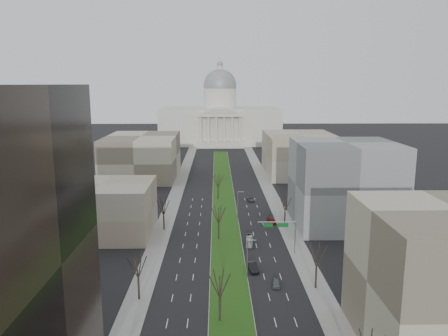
{
  "coord_description": "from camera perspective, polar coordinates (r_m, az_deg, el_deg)",
  "views": [
    {
      "loc": [
        -2.46,
        -28.5,
        40.06
      ],
      "look_at": [
        -0.14,
        105.69,
        14.15
      ],
      "focal_mm": 35.0,
      "sensor_mm": 36.0,
      "label": 1
    }
  ],
  "objects": [
    {
      "name": "box_van",
      "position": [
        112.41,
        3.35,
        -9.45
      ],
      "size": [
        2.29,
        7.03,
        1.92
      ],
      "primitive_type": "imported",
      "rotation": [
        0.0,
        0.0,
        -0.1
      ],
      "color": "#BCBCBC",
      "rests_on": "ground"
    },
    {
      "name": "ground",
      "position": [
        153.82,
        -0.04,
        -4.17
      ],
      "size": [
        600.0,
        600.0,
        0.0
      ],
      "primitive_type": "plane",
      "color": "black",
      "rests_on": "ground"
    },
    {
      "name": "sidewalk_right",
      "position": [
        131.33,
        7.86,
        -6.9
      ],
      "size": [
        5.0,
        330.0,
        0.15
      ],
      "primitive_type": "cube",
      "color": "gray",
      "rests_on": "ground"
    },
    {
      "name": "capitol",
      "position": [
        299.04,
        -0.52,
        6.37
      ],
      "size": [
        80.0,
        46.0,
        55.0
      ],
      "color": "beige",
      "rests_on": "ground"
    },
    {
      "name": "car_black",
      "position": [
        97.69,
        3.76,
        -12.76
      ],
      "size": [
        2.48,
        5.35,
        1.7
      ],
      "primitive_type": "imported",
      "rotation": [
        0.0,
        0.0,
        0.14
      ],
      "color": "black",
      "rests_on": "ground"
    },
    {
      "name": "car_red",
      "position": [
        129.27,
        6.2,
        -6.88
      ],
      "size": [
        2.4,
        4.79,
        1.33
      ],
      "primitive_type": "imported",
      "rotation": [
        0.0,
        0.0,
        0.12
      ],
      "color": "maroon",
      "rests_on": "ground"
    },
    {
      "name": "tree_median_c",
      "position": [
        152.13,
        -0.79,
        -1.62
      ],
      "size": [
        5.4,
        5.4,
        9.72
      ],
      "color": "black",
      "rests_on": "ground"
    },
    {
      "name": "tree_median_a",
      "position": [
        76.06,
        -0.56,
        -14.84
      ],
      "size": [
        5.4,
        5.4,
        9.72
      ],
      "color": "black",
      "rests_on": "ground"
    },
    {
      "name": "building_grey_right",
      "position": [
        128.98,
        15.47,
        -2.04
      ],
      "size": [
        28.0,
        26.0,
        24.0
      ],
      "primitive_type": "cube",
      "color": "slate",
      "rests_on": "ground"
    },
    {
      "name": "tree_median_b",
      "position": [
        113.42,
        -0.72,
        -6.02
      ],
      "size": [
        5.4,
        5.4,
        9.72
      ],
      "color": "black",
      "rests_on": "ground"
    },
    {
      "name": "building_far_left",
      "position": [
        193.79,
        -10.65,
        1.52
      ],
      "size": [
        30.0,
        40.0,
        18.0
      ],
      "primitive_type": "cube",
      "color": "#796E5D",
      "rests_on": "ground"
    },
    {
      "name": "sidewalk_left",
      "position": [
        130.68,
        -7.61,
        -6.99
      ],
      "size": [
        5.0,
        330.0,
        0.15
      ],
      "primitive_type": "cube",
      "color": "gray",
      "rests_on": "ground"
    },
    {
      "name": "streetlamp_median_b",
      "position": [
        90.85,
        3.08,
        -11.92
      ],
      "size": [
        1.9,
        0.2,
        9.16
      ],
      "color": "gray",
      "rests_on": "ground"
    },
    {
      "name": "car_grey_near",
      "position": [
        91.49,
        6.82,
        -14.66
      ],
      "size": [
        1.98,
        4.06,
        1.33
      ],
      "primitive_type": "imported",
      "rotation": [
        0.0,
        0.0,
        -0.1
      ],
      "color": "#555A5E",
      "rests_on": "ground"
    },
    {
      "name": "tree_right_far",
      "position": [
        126.61,
        8.01,
        -4.54
      ],
      "size": [
        5.04,
        5.04,
        9.07
      ],
      "color": "black",
      "rests_on": "ground"
    },
    {
      "name": "mast_arm_signs",
      "position": [
        105.42,
        7.84,
        -7.97
      ],
      "size": [
        9.12,
        0.24,
        8.09
      ],
      "color": "gray",
      "rests_on": "ground"
    },
    {
      "name": "tree_right_mid",
      "position": [
        89.16,
        12.05,
        -10.98
      ],
      "size": [
        5.52,
        5.52,
        9.94
      ],
      "color": "black",
      "rests_on": "ground"
    },
    {
      "name": "building_beige_left",
      "position": [
        122.09,
        -15.5,
        -5.19
      ],
      "size": [
        26.0,
        22.0,
        14.0
      ],
      "primitive_type": "cube",
      "color": "tan",
      "rests_on": "ground"
    },
    {
      "name": "tree_left_far",
      "position": [
        122.03,
        -7.92,
        -4.97
      ],
      "size": [
        5.28,
        5.28,
        9.5
      ],
      "color": "black",
      "rests_on": "ground"
    },
    {
      "name": "car_grey_far",
      "position": [
        152.24,
        3.47,
        -4.1
      ],
      "size": [
        2.42,
        4.79,
        1.3
      ],
      "primitive_type": "imported",
      "rotation": [
        0.0,
        0.0,
        0.06
      ],
      "color": "#46474D",
      "rests_on": "ground"
    },
    {
      "name": "streetlamp_median_c",
      "position": [
        128.58,
        1.83,
        -4.99
      ],
      "size": [
        1.9,
        0.2,
        9.16
      ],
      "color": "gray",
      "rests_on": "ground"
    },
    {
      "name": "median",
      "position": [
        152.82,
        -0.03,
        -4.23
      ],
      "size": [
        8.0,
        222.03,
        0.2
      ],
      "color": "#999993",
      "rests_on": "ground"
    },
    {
      "name": "building_far_right",
      "position": [
        199.52,
        9.85,
        1.81
      ],
      "size": [
        30.0,
        40.0,
        18.0
      ],
      "primitive_type": "cube",
      "color": "tan",
      "rests_on": "ground"
    },
    {
      "name": "tree_left_mid",
      "position": [
        84.63,
        -11.2,
        -12.29
      ],
      "size": [
        5.4,
        5.4,
        9.72
      ],
      "color": "black",
      "rests_on": "ground"
    }
  ]
}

